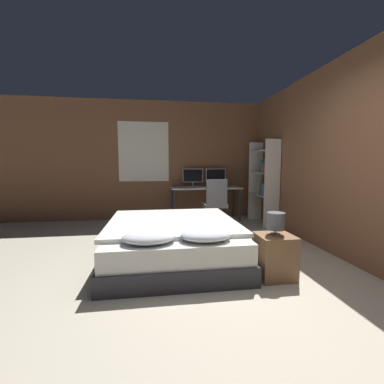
% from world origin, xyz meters
% --- Properties ---
extents(ground_plane, '(20.00, 20.00, 0.00)m').
position_xyz_m(ground_plane, '(0.00, 0.00, 0.00)').
color(ground_plane, '#B2A893').
extents(wall_back, '(12.00, 0.08, 2.70)m').
position_xyz_m(wall_back, '(-0.01, 3.88, 1.35)').
color(wall_back, brown).
rests_on(wall_back, ground_plane).
extents(wall_side_right, '(0.06, 12.00, 2.70)m').
position_xyz_m(wall_side_right, '(1.82, 1.50, 1.35)').
color(wall_side_right, brown).
rests_on(wall_side_right, ground_plane).
extents(bed, '(1.70, 1.98, 0.58)m').
position_xyz_m(bed, '(-0.45, 1.19, 0.25)').
color(bed, '#2D2D33').
rests_on(bed, ground_plane).
extents(nightstand, '(0.39, 0.38, 0.49)m').
position_xyz_m(nightstand, '(0.64, 0.45, 0.24)').
color(nightstand, brown).
rests_on(nightstand, ground_plane).
extents(bedside_lamp, '(0.20, 0.20, 0.25)m').
position_xyz_m(bedside_lamp, '(0.64, 0.45, 0.64)').
color(bedside_lamp, gray).
rests_on(bedside_lamp, nightstand).
extents(desk, '(1.56, 0.59, 0.75)m').
position_xyz_m(desk, '(0.46, 3.51, 0.66)').
color(desk, beige).
rests_on(desk, ground_plane).
extents(monitor_left, '(0.47, 0.16, 0.41)m').
position_xyz_m(monitor_left, '(0.19, 3.70, 0.99)').
color(monitor_left, '#B7B7BC').
rests_on(monitor_left, desk).
extents(monitor_right, '(0.47, 0.16, 0.41)m').
position_xyz_m(monitor_right, '(0.73, 3.70, 0.99)').
color(monitor_right, '#B7B7BC').
rests_on(monitor_right, desk).
extents(keyboard, '(0.39, 0.13, 0.02)m').
position_xyz_m(keyboard, '(0.46, 3.33, 0.76)').
color(keyboard, '#B7B7BC').
rests_on(keyboard, desk).
extents(computer_mouse, '(0.07, 0.05, 0.04)m').
position_xyz_m(computer_mouse, '(0.75, 3.33, 0.77)').
color(computer_mouse, '#B7B7BC').
rests_on(computer_mouse, desk).
extents(office_chair, '(0.52, 0.52, 0.97)m').
position_xyz_m(office_chair, '(0.50, 2.80, 0.39)').
color(office_chair, black).
rests_on(office_chair, ground_plane).
extents(bookshelf, '(0.32, 0.87, 1.76)m').
position_xyz_m(bookshelf, '(1.61, 2.92, 0.96)').
color(bookshelf, beige).
rests_on(bookshelf, ground_plane).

